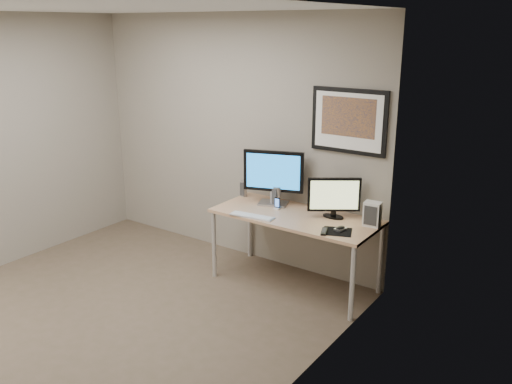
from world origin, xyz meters
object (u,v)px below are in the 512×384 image
speaker_left (244,188)px  monitor_tv (334,197)px  keyboard (252,216)px  monitor_large (273,175)px  speaker_right (277,196)px  desk (295,221)px  framed_art (349,121)px  fan_unit (372,214)px  phone_dock (277,203)px

speaker_left → monitor_tv: bearing=-10.2°
monitor_tv → keyboard: (-0.64, -0.42, -0.20)m
monitor_large → speaker_right: (0.05, -0.00, -0.21)m
speaker_left → keyboard: (0.44, -0.48, -0.08)m
desk → monitor_tv: bearing=22.9°
monitor_tv → desk: bearing=168.5°
framed_art → monitor_tv: (-0.02, -0.19, -0.68)m
fan_unit → framed_art: bearing=147.3°
monitor_large → fan_unit: size_ratio=2.60×
speaker_right → keyboard: speaker_right is taller
framed_art → monitor_tv: framed_art is taller
framed_art → phone_dock: (-0.59, -0.29, -0.83)m
speaker_left → phone_dock: size_ratio=1.42×
framed_art → fan_unit: (0.37, -0.19, -0.78)m
desk → framed_art: 1.07m
keyboard → fan_unit: 1.12m
monitor_tv → speaker_right: (-0.63, 0.00, -0.11)m
monitor_large → phone_dock: (0.11, -0.10, -0.25)m
monitor_tv → phone_dock: size_ratio=3.52×
monitor_large → phone_dock: size_ratio=4.89×
desk → monitor_tv: monitor_tv is taller
framed_art → keyboard: size_ratio=1.71×
speaker_right → fan_unit: fan_unit is taller
speaker_right → phone_dock: speaker_right is taller
speaker_left → framed_art: bearing=-0.2°
monitor_large → keyboard: bearing=-103.9°
monitor_large → fan_unit: bearing=-19.2°
speaker_right → desk: bearing=-14.6°
monitor_large → keyboard: size_ratio=1.34×
monitor_tv → speaker_left: monitor_tv is taller
desk → monitor_tv: size_ratio=3.77×
phone_dock → keyboard: size_ratio=0.27×
framed_art → speaker_right: 1.04m
keyboard → fan_unit: size_ratio=1.94×
speaker_right → keyboard: size_ratio=0.45×
desk → monitor_large: size_ratio=2.72×
keyboard → speaker_right: bearing=81.9°
monitor_tv → fan_unit: (0.39, 0.00, -0.09)m
speaker_right → phone_dock: (0.07, -0.10, -0.04)m
framed_art → keyboard: (-0.66, -0.61, -0.88)m
keyboard → monitor_tv: bearing=26.6°
monitor_large → speaker_left: (-0.41, 0.06, -0.22)m
monitor_tv → monitor_large: bearing=145.3°
monitor_large → keyboard: monitor_large is taller
speaker_left → keyboard: 0.66m
speaker_left → fan_unit: fan_unit is taller
framed_art → monitor_large: framed_art is taller
monitor_large → phone_dock: monitor_large is taller
framed_art → monitor_tv: bearing=-96.0°
desk → fan_unit: 0.75m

